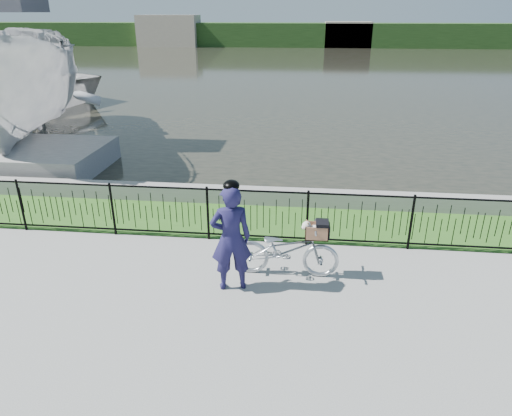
# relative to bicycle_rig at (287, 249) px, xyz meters

# --- Properties ---
(ground) EXTENTS (120.00, 120.00, 0.00)m
(ground) POSITION_rel_bicycle_rig_xyz_m (-0.65, -0.40, -0.50)
(ground) COLOR gray
(ground) RESTS_ON ground
(grass_strip) EXTENTS (60.00, 2.00, 0.01)m
(grass_strip) POSITION_rel_bicycle_rig_xyz_m (-0.65, 2.20, -0.49)
(grass_strip) COLOR #30601E
(grass_strip) RESTS_ON ground
(water) EXTENTS (120.00, 120.00, 0.00)m
(water) POSITION_rel_bicycle_rig_xyz_m (-0.65, 32.60, -0.50)
(water) COLOR #29291F
(water) RESTS_ON ground
(quay_wall) EXTENTS (60.00, 0.30, 0.40)m
(quay_wall) POSITION_rel_bicycle_rig_xyz_m (-0.65, 3.20, -0.30)
(quay_wall) COLOR gray
(quay_wall) RESTS_ON ground
(fence) EXTENTS (14.00, 0.06, 1.15)m
(fence) POSITION_rel_bicycle_rig_xyz_m (-0.65, 1.20, 0.08)
(fence) COLOR black
(fence) RESTS_ON ground
(far_treeline) EXTENTS (120.00, 6.00, 3.00)m
(far_treeline) POSITION_rel_bicycle_rig_xyz_m (-0.65, 59.60, 1.00)
(far_treeline) COLOR #234219
(far_treeline) RESTS_ON ground
(far_building_left) EXTENTS (8.00, 4.00, 4.00)m
(far_building_left) POSITION_rel_bicycle_rig_xyz_m (-18.65, 57.60, 1.50)
(far_building_left) COLOR #9E927F
(far_building_left) RESTS_ON ground
(far_building_right) EXTENTS (6.00, 3.00, 3.20)m
(far_building_right) POSITION_rel_bicycle_rig_xyz_m (5.35, 58.10, 1.10)
(far_building_right) COLOR #9E927F
(far_building_right) RESTS_ON ground
(bicycle_rig) EXTENTS (1.86, 0.65, 1.08)m
(bicycle_rig) POSITION_rel_bicycle_rig_xyz_m (0.00, 0.00, 0.00)
(bicycle_rig) COLOR #AAB0B6
(bicycle_rig) RESTS_ON ground
(cyclist) EXTENTS (0.77, 0.60, 1.92)m
(cyclist) POSITION_rel_bicycle_rig_xyz_m (-0.89, -0.51, 0.45)
(cyclist) COLOR #1A1740
(cyclist) RESTS_ON ground
(boat_near) EXTENTS (7.92, 11.36, 5.91)m
(boat_near) POSITION_rel_bicycle_rig_xyz_m (-9.34, 7.59, 1.65)
(boat_near) COLOR #B4B4B4
(boat_near) RESTS_ON water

